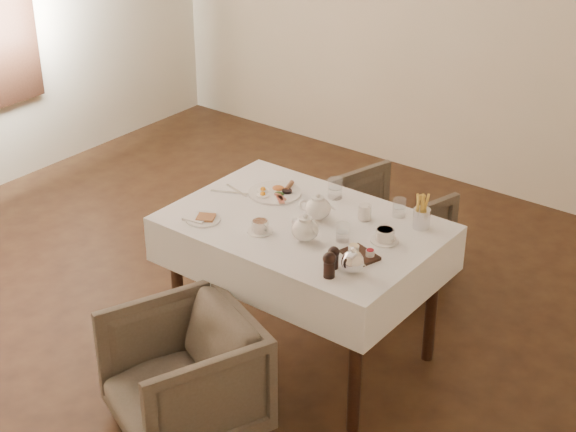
# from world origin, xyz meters

# --- Properties ---
(table) EXTENTS (1.28, 0.88, 0.75)m
(table) POSITION_xyz_m (0.66, 0.16, 0.64)
(table) COLOR black
(table) RESTS_ON ground
(armchair_near) EXTENTS (0.80, 0.81, 0.57)m
(armchair_near) POSITION_xyz_m (0.58, -0.63, 0.28)
(armchair_near) COLOR #4F473A
(armchair_near) RESTS_ON ground
(armchair_far) EXTENTS (0.75, 0.76, 0.57)m
(armchair_far) POSITION_xyz_m (0.55, 1.08, 0.28)
(armchair_far) COLOR #4F473A
(armchair_far) RESTS_ON ground
(breakfast_plate) EXTENTS (0.27, 0.27, 0.03)m
(breakfast_plate) POSITION_xyz_m (0.36, 0.32, 0.76)
(breakfast_plate) COLOR white
(breakfast_plate) RESTS_ON table
(side_plate) EXTENTS (0.17, 0.17, 0.02)m
(side_plate) POSITION_xyz_m (0.26, -0.12, 0.76)
(side_plate) COLOR white
(side_plate) RESTS_ON table
(teapot_centre) EXTENTS (0.21, 0.18, 0.14)m
(teapot_centre) POSITION_xyz_m (0.69, 0.22, 0.82)
(teapot_centre) COLOR white
(teapot_centre) RESTS_ON table
(teapot_front) EXTENTS (0.20, 0.17, 0.14)m
(teapot_front) POSITION_xyz_m (0.77, 0.02, 0.82)
(teapot_front) COLOR white
(teapot_front) RESTS_ON table
(creamer) EXTENTS (0.08, 0.08, 0.07)m
(creamer) POSITION_xyz_m (0.87, 0.36, 0.79)
(creamer) COLOR white
(creamer) RESTS_ON table
(teacup_near) EXTENTS (0.12, 0.12, 0.06)m
(teacup_near) POSITION_xyz_m (0.56, -0.05, 0.78)
(teacup_near) COLOR white
(teacup_near) RESTS_ON table
(teacup_far) EXTENTS (0.13, 0.13, 0.06)m
(teacup_far) POSITION_xyz_m (1.07, 0.23, 0.78)
(teacup_far) COLOR white
(teacup_far) RESTS_ON table
(glass_left) EXTENTS (0.09, 0.09, 0.10)m
(glass_left) POSITION_xyz_m (0.63, 0.47, 0.81)
(glass_left) COLOR silver
(glass_left) RESTS_ON table
(glass_mid) EXTENTS (0.06, 0.06, 0.09)m
(glass_mid) POSITION_xyz_m (0.91, 0.12, 0.80)
(glass_mid) COLOR silver
(glass_mid) RESTS_ON table
(glass_right) EXTENTS (0.07, 0.07, 0.09)m
(glass_right) POSITION_xyz_m (0.99, 0.49, 0.80)
(glass_right) COLOR silver
(glass_right) RESTS_ON table
(condiment_board) EXTENTS (0.19, 0.15, 0.04)m
(condiment_board) POSITION_xyz_m (1.05, 0.05, 0.77)
(condiment_board) COLOR black
(condiment_board) RESTS_ON table
(pepper_mill_left) EXTENTS (0.06, 0.06, 0.11)m
(pepper_mill_left) POSITION_xyz_m (1.02, -0.10, 0.81)
(pepper_mill_left) COLOR black
(pepper_mill_left) RESTS_ON table
(pepper_mill_right) EXTENTS (0.08, 0.08, 0.12)m
(pepper_mill_right) POSITION_xyz_m (1.04, -0.17, 0.81)
(pepper_mill_right) COLOR black
(pepper_mill_right) RESTS_ON table
(silver_pot) EXTENTS (0.15, 0.14, 0.13)m
(silver_pot) POSITION_xyz_m (1.11, -0.09, 0.82)
(silver_pot) COLOR white
(silver_pot) RESTS_ON table
(fries_cup) EXTENTS (0.08, 0.08, 0.17)m
(fries_cup) POSITION_xyz_m (1.13, 0.45, 0.83)
(fries_cup) COLOR silver
(fries_cup) RESTS_ON table
(cutlery_fork) EXTENTS (0.17, 0.06, 0.00)m
(cutlery_fork) POSITION_xyz_m (0.18, 0.22, 0.76)
(cutlery_fork) COLOR silver
(cutlery_fork) RESTS_ON table
(cutlery_knife) EXTENTS (0.19, 0.10, 0.00)m
(cutlery_knife) POSITION_xyz_m (0.17, 0.18, 0.76)
(cutlery_knife) COLOR silver
(cutlery_knife) RESTS_ON table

